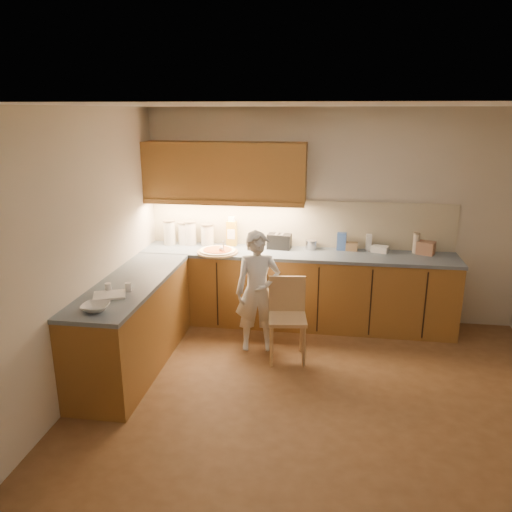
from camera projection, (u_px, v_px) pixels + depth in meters
The scene contains 24 objects.
room at pixel (330, 222), 4.10m from camera, with size 4.54×4.50×2.62m.
l_counter at pixel (246, 299), 5.76m from camera, with size 3.77×2.62×0.92m.
backsplash at pixel (299, 223), 6.17m from camera, with size 3.75×0.02×0.58m, color #C0B695.
upper_cabinets at pixel (225, 172), 5.97m from camera, with size 1.95×0.36×0.73m.
pizza_on_board at pixel (218, 251), 5.94m from camera, with size 0.49×0.49×0.20m.
child at pixel (258, 292), 5.41m from camera, with size 0.49×0.32×1.34m, color silver.
wooden_chair at pixel (287, 312), 5.28m from camera, with size 0.44×0.44×0.87m.
mixing_bowl at pixel (95, 307), 4.25m from camera, with size 0.23×0.23×0.06m, color silver.
canister_a at pixel (170, 232), 6.29m from camera, with size 0.16×0.16×0.31m.
canister_b at pixel (184, 233), 6.31m from camera, with size 0.16×0.16×0.29m.
canister_c at pixel (190, 233), 6.29m from camera, with size 0.16×0.16×0.30m.
canister_d at pixel (207, 234), 6.26m from camera, with size 0.17×0.17×0.28m.
oil_jug at pixel (232, 232), 6.24m from camera, with size 0.13×0.10×0.37m.
toaster at pixel (279, 241), 6.11m from camera, with size 0.30×0.19×0.19m.
steel_pot at pixel (311, 245), 6.10m from camera, with size 0.15×0.15×0.11m.
blue_box at pixel (342, 241), 6.05m from camera, with size 0.11×0.08×0.22m, color #375AA6.
card_box_a at pixel (352, 246), 6.05m from camera, with size 0.14×0.10×0.10m, color #A28057.
white_bottle at pixel (369, 242), 6.04m from camera, with size 0.07×0.07×0.20m, color silver.
flat_pack at pixel (380, 249), 5.98m from camera, with size 0.19×0.13×0.08m, color silver.
tall_jar at pixel (416, 243), 5.92m from camera, with size 0.08×0.08×0.25m.
card_box_b at pixel (426, 248), 5.88m from camera, with size 0.20×0.15×0.15m, color #9F7256.
dough_cloth at pixel (109, 295), 4.57m from camera, with size 0.28×0.22×0.02m, color white.
spice_jar_a at pixel (108, 287), 4.68m from camera, with size 0.06×0.06×0.08m, color white.
spice_jar_b at pixel (128, 287), 4.70m from camera, with size 0.06×0.06×0.08m, color white.
Camera 1 is at (-0.01, -4.06, 2.57)m, focal length 35.00 mm.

